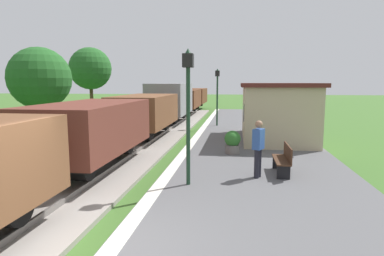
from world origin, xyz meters
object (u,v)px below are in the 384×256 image
object	(u,v)px
person_waiting	(258,147)
lamp_post_far	(217,86)
tree_trackside_far	(40,78)
tree_field_left	(90,69)
lamp_post_near	(188,92)
freight_train	(160,108)
station_hut	(276,111)
bench_near_hut	(284,159)
potted_planter	(232,142)

from	to	relation	value
person_waiting	lamp_post_far	world-z (taller)	lamp_post_far
tree_trackside_far	tree_field_left	size ratio (longest dim) A/B	0.85
lamp_post_near	lamp_post_far	xyz separation A→B (m)	(0.00, 12.70, 0.00)
freight_train	station_hut	distance (m)	7.83
freight_train	person_waiting	xyz separation A→B (m)	(5.52, -10.78, -0.27)
bench_near_hut	person_waiting	distance (m)	1.06
potted_planter	lamp_post_near	world-z (taller)	lamp_post_near
freight_train	lamp_post_far	world-z (taller)	lamp_post_far
station_hut	bench_near_hut	xyz separation A→B (m)	(-0.47, -6.39, -0.93)
freight_train	lamp_post_far	xyz separation A→B (m)	(3.58, 0.96, 1.35)
person_waiting	potted_planter	bearing A→B (deg)	-49.79
bench_near_hut	lamp_post_far	size ratio (longest dim) A/B	0.41
person_waiting	lamp_post_near	size ratio (longest dim) A/B	0.46
lamp_post_near	tree_trackside_far	world-z (taller)	tree_trackside_far
person_waiting	lamp_post_far	bearing A→B (deg)	-54.16
tree_trackside_far	station_hut	bearing A→B (deg)	-2.27
freight_train	lamp_post_far	size ratio (longest dim) A/B	10.59
bench_near_hut	tree_trackside_far	distance (m)	14.40
potted_planter	lamp_post_far	distance (m)	8.81
freight_train	lamp_post_near	xyz separation A→B (m)	(3.58, -11.73, 1.35)
lamp_post_near	tree_trackside_far	size ratio (longest dim) A/B	0.74
lamp_post_far	tree_trackside_far	xyz separation A→B (m)	(-9.62, -4.34, 0.48)
tree_trackside_far	tree_field_left	distance (m)	8.83
lamp_post_far	tree_field_left	world-z (taller)	tree_field_left
freight_train	tree_field_left	size ratio (longest dim) A/B	6.64
freight_train	lamp_post_near	distance (m)	12.34
potted_planter	tree_trackside_far	size ratio (longest dim) A/B	0.18
station_hut	potted_planter	world-z (taller)	station_hut
station_hut	bench_near_hut	size ratio (longest dim) A/B	3.87
potted_planter	tree_field_left	distance (m)	17.82
station_hut	lamp_post_far	distance (m)	5.93
freight_train	potted_planter	bearing A→B (deg)	-57.89
freight_train	potted_planter	distance (m)	8.91
potted_planter	tree_field_left	xyz separation A→B (m)	(-11.83, 12.87, 3.45)
bench_near_hut	lamp_post_near	distance (m)	3.75
station_hut	freight_train	bearing A→B (deg)	150.28
tree_field_left	bench_near_hut	bearing A→B (deg)	-49.30
lamp_post_far	tree_trackside_far	distance (m)	10.57
freight_train	person_waiting	world-z (taller)	freight_train
station_hut	tree_field_left	xyz separation A→B (m)	(-13.90, 9.23, 2.52)
station_hut	person_waiting	distance (m)	7.03
station_hut	lamp_post_far	xyz separation A→B (m)	(-3.22, 4.85, 1.15)
lamp_post_far	person_waiting	bearing A→B (deg)	-80.60
potted_planter	lamp_post_far	xyz separation A→B (m)	(-1.15, 8.49, 2.08)
station_hut	bench_near_hut	distance (m)	6.48
station_hut	potted_planter	distance (m)	4.30
freight_train	lamp_post_far	bearing A→B (deg)	15.08
station_hut	tree_field_left	size ratio (longest dim) A/B	0.98
freight_train	bench_near_hut	xyz separation A→B (m)	(6.33, -10.28, -0.73)
tree_trackside_far	tree_field_left	world-z (taller)	tree_field_left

